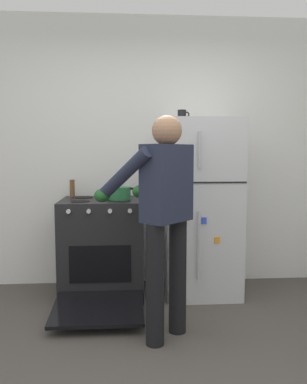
{
  "coord_description": "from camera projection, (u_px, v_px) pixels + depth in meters",
  "views": [
    {
      "loc": [
        -0.19,
        -2.04,
        1.34
      ],
      "look_at": [
        0.04,
        1.32,
        1.0
      ],
      "focal_mm": 36.08,
      "sensor_mm": 36.0,
      "label": 1
    }
  ],
  "objects": [
    {
      "name": "kitchen_wall_back",
      "position": [
        145.0,
        152.0,
        3.97
      ],
      "size": [
        6.0,
        0.1,
        2.7
      ],
      "primitive_type": "cube",
      "color": "white",
      "rests_on": "ground"
    },
    {
      "name": "person_cook",
      "position": [
        162.0,
        206.0,
        2.74
      ],
      "size": [
        0.72,
        0.75,
        1.6
      ],
      "color": "black",
      "rests_on": "ground"
    },
    {
      "name": "red_pot",
      "position": [
        119.0,
        193.0,
        3.56
      ],
      "size": [
        0.32,
        0.22,
        0.12
      ],
      "color": "#236638",
      "rests_on": "stove_range"
    },
    {
      "name": "stove_range",
      "position": [
        102.0,
        248.0,
        3.63
      ],
      "size": [
        0.76,
        1.22,
        0.91
      ],
      "color": "black",
      "rests_on": "ground"
    },
    {
      "name": "coffee_mug",
      "position": [
        182.0,
        115.0,
        3.63
      ],
      "size": [
        0.11,
        0.08,
        0.1
      ],
      "color": "black",
      "rests_on": "refrigerator"
    },
    {
      "name": "pepper_mill",
      "position": [
        72.0,
        188.0,
        3.78
      ],
      "size": [
        0.05,
        0.05,
        0.17
      ],
      "primitive_type": "cylinder",
      "color": "brown",
      "rests_on": "stove_range"
    },
    {
      "name": "refrigerator",
      "position": [
        201.0,
        207.0,
        3.68
      ],
      "size": [
        0.68,
        0.72,
        1.65
      ],
      "color": "silver",
      "rests_on": "ground"
    }
  ]
}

